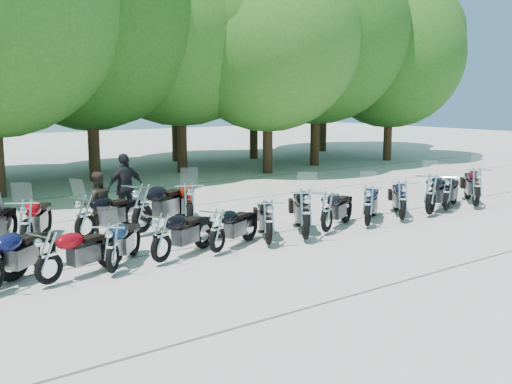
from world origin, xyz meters
TOP-DOWN VIEW (x-y plane):
  - ground at (0.00, 0.00)m, footprint 90.00×90.00m
  - tree_4 at (0.54, 13.09)m, footprint 9.13×9.13m
  - tree_5 at (4.61, 13.20)m, footprint 9.04×9.04m
  - tree_6 at (7.55, 10.82)m, footprint 8.00×8.00m
  - tree_7 at (11.20, 11.78)m, footprint 8.79×8.79m
  - tree_8 at (15.83, 11.20)m, footprint 7.53×7.53m
  - tree_12 at (1.80, 16.47)m, footprint 7.88×7.88m
  - tree_13 at (6.69, 17.47)m, footprint 8.31×8.31m
  - tree_14 at (10.68, 16.09)m, footprint 8.02×8.02m
  - tree_15 at (16.61, 17.02)m, footprint 9.67×9.67m
  - motorcycle_2 at (-5.32, 0.57)m, footprint 2.14×1.29m
  - motorcycle_3 at (-4.12, 0.53)m, footprint 1.81×1.96m
  - motorcycle_4 at (-3.03, 0.64)m, footprint 2.22×1.47m
  - motorcycle_5 at (-1.70, 0.60)m, footprint 2.09×1.44m
  - motorcycle_6 at (-0.40, 0.49)m, footprint 1.72×2.19m
  - motorcycle_7 at (0.58, 0.34)m, footprint 2.09×2.49m
  - motorcycle_8 at (1.52, 0.61)m, footprint 2.21×1.57m
  - motorcycle_9 at (2.87, 0.50)m, footprint 2.21×1.92m
  - motorcycle_10 at (4.16, 0.46)m, footprint 2.08×2.12m
  - motorcycle_11 at (5.37, 0.45)m, footprint 2.53×1.60m
  - motorcycle_12 at (6.25, 0.55)m, footprint 2.27×1.63m
  - motorcycle_13 at (7.46, 0.39)m, footprint 2.39×2.23m
  - motorcycle_15 at (-4.92, 3.30)m, footprint 1.81×2.39m
  - motorcycle_16 at (-3.58, 3.36)m, footprint 2.36×1.57m
  - motorcycle_17 at (-2.19, 3.22)m, footprint 2.65×1.87m
  - motorcycle_18 at (-0.93, 3.11)m, footprint 1.72×2.50m
  - rider_1 at (-3.08, 3.84)m, footprint 0.86×0.72m
  - rider_2 at (-1.82, 4.98)m, footprint 1.14×0.57m

SIDE VIEW (x-z plane):
  - ground at x=0.00m, z-range 0.00..0.00m
  - motorcycle_5 at x=-1.70m, z-range 0.00..1.14m
  - motorcycle_2 at x=-5.32m, z-range 0.00..1.16m
  - motorcycle_3 at x=-4.12m, z-range 0.00..1.16m
  - motorcycle_4 at x=-3.03m, z-range 0.00..1.21m
  - motorcycle_8 at x=1.52m, z-range 0.00..1.22m
  - motorcycle_6 at x=-0.40m, z-range 0.00..1.23m
  - motorcycle_12 at x=6.25m, z-range 0.00..1.25m
  - motorcycle_9 at x=2.87m, z-range 0.00..1.28m
  - motorcycle_16 at x=-3.58m, z-range 0.00..1.29m
  - motorcycle_10 at x=4.16m, z-range 0.00..1.29m
  - motorcycle_15 at x=-4.92m, z-range 0.00..1.33m
  - motorcycle_18 at x=-0.93m, z-range 0.00..1.37m
  - motorcycle_11 at x=5.37m, z-range 0.00..1.38m
  - motorcycle_13 at x=7.46m, z-range 0.00..1.42m
  - motorcycle_7 at x=0.58m, z-range 0.00..1.42m
  - motorcycle_17 at x=-2.19m, z-range 0.00..1.46m
  - rider_1 at x=-3.08m, z-range 0.00..1.59m
  - rider_2 at x=-1.82m, z-range 0.00..1.87m
  - tree_8 at x=15.83m, z-range 0.85..10.10m
  - tree_12 at x=1.80m, z-range 0.89..10.56m
  - tree_6 at x=7.55m, z-range 0.90..10.72m
  - tree_14 at x=10.68m, z-range 0.91..10.75m
  - tree_13 at x=6.69m, z-range 0.94..11.14m
  - tree_7 at x=11.20m, z-range 0.99..11.79m
  - tree_5 at x=4.61m, z-range 1.02..12.12m
  - tree_4 at x=0.54m, z-range 1.03..12.24m
  - tree_15 at x=16.61m, z-range 1.09..12.96m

